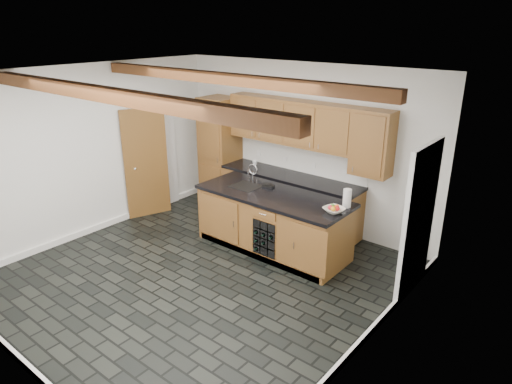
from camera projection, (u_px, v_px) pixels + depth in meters
ground at (201, 275)px, 6.53m from camera, size 5.00×5.00×0.00m
room_shell at (219, 164)px, 6.43m from camera, size 5.01×5.00×5.00m
back_cabinetry at (275, 168)px, 8.03m from camera, size 3.65×0.62×2.20m
island at (273, 222)px, 7.12m from camera, size 2.48×0.96×0.93m
faucet at (247, 184)px, 7.31m from camera, size 0.45×0.40×0.34m
kitchen_scale at (268, 185)px, 7.26m from camera, size 0.19×0.12×0.05m
fruit_bowl at (334, 210)px, 6.30m from camera, size 0.34×0.34×0.07m
fruit_cluster at (334, 208)px, 6.28m from camera, size 0.16×0.17×0.07m
paper_towel at (347, 198)px, 6.45m from camera, size 0.12×0.12×0.27m
mug at (255, 163)px, 8.35m from camera, size 0.12×0.12×0.09m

